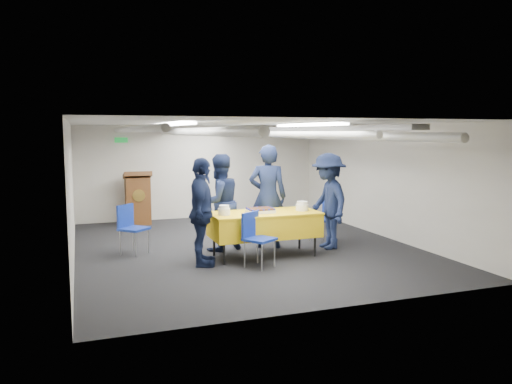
# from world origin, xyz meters

# --- Properties ---
(ground) EXTENTS (7.00, 7.00, 0.00)m
(ground) POSITION_xyz_m (0.00, 0.00, 0.00)
(ground) COLOR black
(ground) RESTS_ON ground
(room_shell) EXTENTS (6.00, 7.00, 2.30)m
(room_shell) POSITION_xyz_m (0.09, 0.41, 1.81)
(room_shell) COLOR beige
(room_shell) RESTS_ON ground
(serving_table) EXTENTS (1.87, 0.87, 0.77)m
(serving_table) POSITION_xyz_m (0.10, -0.79, 0.56)
(serving_table) COLOR black
(serving_table) RESTS_ON ground
(sheet_cake) EXTENTS (0.46, 0.35, 0.08)m
(sheet_cake) POSITION_xyz_m (0.02, -0.80, 0.81)
(sheet_cake) COLOR white
(sheet_cake) RESTS_ON serving_table
(plate_stack_left) EXTENTS (0.20, 0.20, 0.16)m
(plate_stack_left) POSITION_xyz_m (-0.63, -0.84, 0.85)
(plate_stack_left) COLOR white
(plate_stack_left) RESTS_ON serving_table
(plate_stack_right) EXTENTS (0.22, 0.22, 0.16)m
(plate_stack_right) POSITION_xyz_m (0.79, -0.84, 0.84)
(plate_stack_right) COLOR white
(plate_stack_right) RESTS_ON serving_table
(podium) EXTENTS (0.62, 0.53, 1.25)m
(podium) POSITION_xyz_m (-1.60, 3.05, 0.61)
(podium) COLOR brown
(podium) RESTS_ON ground
(chair_near) EXTENTS (0.58, 0.58, 0.87)m
(chair_near) POSITION_xyz_m (-0.26, -1.35, 0.53)
(chair_near) COLOR gray
(chair_near) RESTS_ON ground
(chair_right) EXTENTS (0.52, 0.52, 0.87)m
(chair_right) POSITION_xyz_m (1.65, -0.08, 0.53)
(chair_right) COLOR gray
(chair_right) RESTS_ON ground
(chair_left) EXTENTS (0.59, 0.59, 0.87)m
(chair_left) POSITION_xyz_m (-2.06, 0.18, 0.53)
(chair_left) COLOR gray
(chair_left) RESTS_ON ground
(sailor_a) EXTENTS (0.82, 0.69, 1.91)m
(sailor_a) POSITION_xyz_m (0.40, -0.16, 0.96)
(sailor_a) COLOR black
(sailor_a) RESTS_ON ground
(sailor_b) EXTENTS (1.01, 0.89, 1.75)m
(sailor_b) POSITION_xyz_m (-0.50, -0.09, 0.87)
(sailor_b) COLOR black
(sailor_b) RESTS_ON ground
(sailor_c) EXTENTS (0.71, 1.10, 1.74)m
(sailor_c) POSITION_xyz_m (-1.05, -1.02, 0.87)
(sailor_c) COLOR black
(sailor_c) RESTS_ON ground
(sailor_d) EXTENTS (0.70, 1.16, 1.76)m
(sailor_d) POSITION_xyz_m (1.42, -0.61, 0.88)
(sailor_d) COLOR black
(sailor_d) RESTS_ON ground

